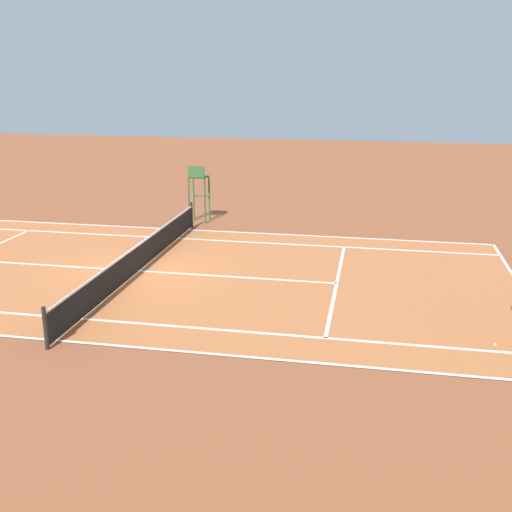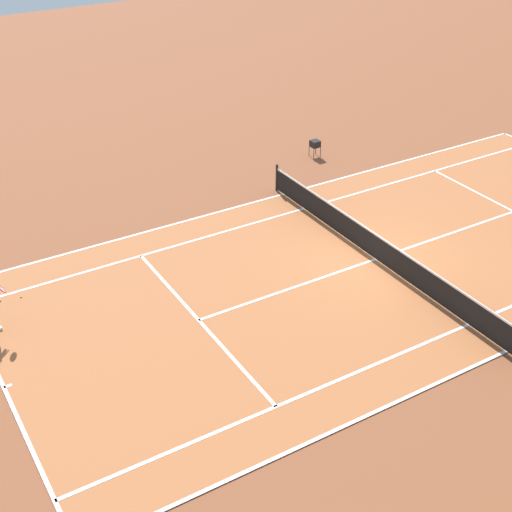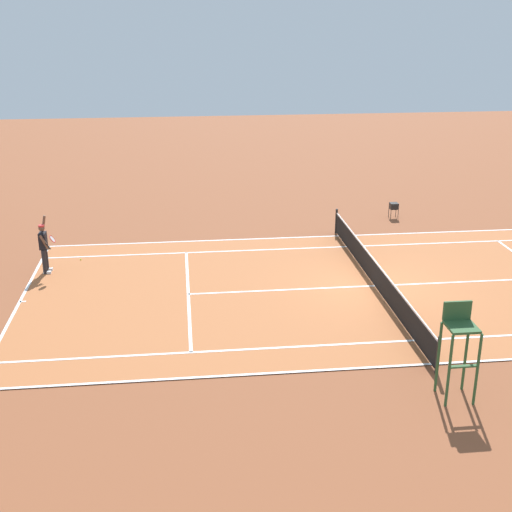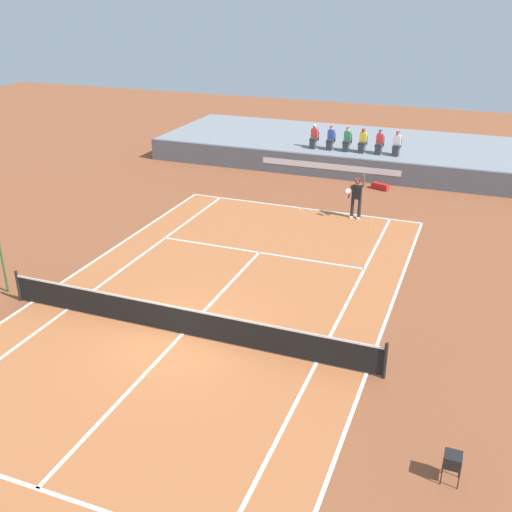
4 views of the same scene
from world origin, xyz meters
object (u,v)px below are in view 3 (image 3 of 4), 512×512
object	(u,v)px
tennis_player	(44,247)
tennis_ball	(81,260)
ball_hopper	(394,206)
umpire_chair	(459,340)

from	to	relation	value
tennis_player	tennis_ball	xyz separation A→B (m)	(1.12, -1.06, -0.96)
tennis_player	ball_hopper	bearing A→B (deg)	-70.27
tennis_player	umpire_chair	bearing A→B (deg)	-130.17
tennis_player	umpire_chair	world-z (taller)	umpire_chair
umpire_chair	tennis_ball	bearing A→B (deg)	43.95
tennis_player	umpire_chair	distance (m)	15.03
tennis_player	umpire_chair	xyz separation A→B (m)	(-9.69, -11.48, 0.56)
tennis_player	umpire_chair	size ratio (longest dim) A/B	0.85
umpire_chair	ball_hopper	distance (m)	15.27
tennis_player	tennis_ball	size ratio (longest dim) A/B	30.63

